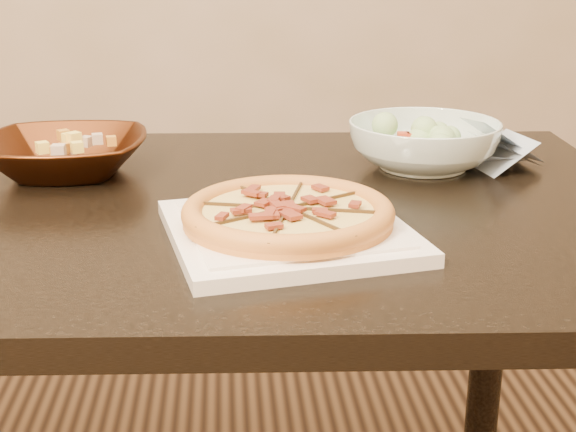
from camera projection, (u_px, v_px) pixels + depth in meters
name	position (u px, v px, depth m)	size (l,w,h in m)	color
dining_table	(195.00, 267.00, 1.20)	(1.39, 0.94, 0.75)	black
plate	(288.00, 231.00, 1.01)	(0.34, 0.34, 0.02)	white
pizza	(288.00, 213.00, 1.00)	(0.27, 0.27, 0.03)	#C06A2B
bronze_bowl	(66.00, 155.00, 1.29)	(0.26, 0.26, 0.06)	#411D0B
mixed_dish	(62.00, 127.00, 1.27)	(0.09, 0.12, 0.03)	tan
salad_bowl	(424.00, 145.00, 1.32)	(0.25, 0.25, 0.08)	silver
salad	(424.00, 111.00, 1.30)	(0.10, 0.12, 0.04)	#B1E784
cling_film	(501.00, 155.00, 1.31)	(0.17, 0.14, 0.05)	#ADBBCC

